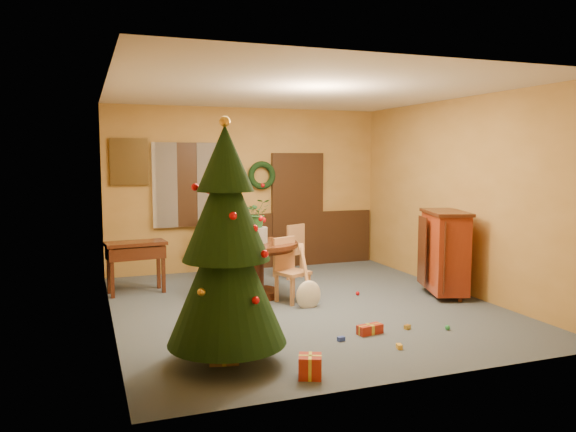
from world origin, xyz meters
name	(u,v)px	position (x,y,z in m)	size (l,w,h in m)	color
room_envelope	(259,207)	(0.21, 2.70, 1.12)	(5.50, 5.50, 5.50)	#384252
dining_table	(257,259)	(-0.45, 0.67, 0.56)	(1.17, 1.17, 0.80)	black
urn	(257,235)	(-0.45, 0.67, 0.91)	(0.30, 0.30, 0.22)	slate
centerpiece_plant	(257,213)	(-0.45, 0.67, 1.23)	(0.37, 0.32, 0.41)	#1E4C23
chair_near	(289,267)	(-0.10, 0.30, 0.48)	(0.51, 0.51, 0.90)	#A47141
chair_far	(291,249)	(0.46, 1.72, 0.49)	(0.53, 0.53, 0.91)	#A47141
guitar	(309,277)	(0.03, -0.12, 0.42)	(0.36, 0.17, 0.84)	beige
plant_stand	(211,250)	(-0.83, 2.08, 0.50)	(0.31, 0.31, 0.80)	black
stand_plant	(210,219)	(-0.83, 2.08, 1.02)	(0.24, 0.19, 0.43)	#19471E
christmas_tree	(226,249)	(-1.50, -1.76, 1.15)	(1.17, 1.17, 2.42)	#382111
writing_desk	(136,254)	(-2.08, 1.52, 0.59)	(0.92, 0.53, 0.78)	black
sideboard	(445,250)	(2.15, -0.18, 0.67)	(0.79, 1.09, 1.25)	#4E1609
gift_a	(224,355)	(-1.53, -1.73, 0.08)	(0.32, 0.26, 0.16)	brown
gift_b	(310,366)	(-0.87, -2.37, 0.10)	(0.27, 0.27, 0.21)	maroon
gift_c	(193,323)	(-1.62, -0.54, 0.08)	(0.34, 0.32, 0.16)	brown
gift_d	(370,329)	(0.26, -1.41, 0.05)	(0.32, 0.17, 0.11)	maroon
toy_a	(341,339)	(-0.16, -1.53, 0.03)	(0.08, 0.05, 0.05)	#243A9F
toy_b	(448,328)	(1.19, -1.60, 0.03)	(0.06, 0.06, 0.06)	green
toy_c	(399,346)	(0.31, -1.97, 0.03)	(0.08, 0.05, 0.05)	gold
toy_d	(358,293)	(0.96, 0.25, 0.03)	(0.06, 0.06, 0.06)	red
toy_e	(407,327)	(0.77, -1.41, 0.03)	(0.08, 0.05, 0.05)	gold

